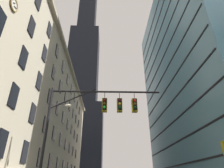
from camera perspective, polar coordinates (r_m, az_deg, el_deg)
name	(u,v)px	position (r m, az deg, el deg)	size (l,w,h in m)	color
station_building	(19,113)	(39.50, -26.10, -7.85)	(16.08, 64.11, 25.11)	#BCAF93
dark_skyscraper	(82,84)	(115.17, -8.97, -0.08)	(26.03, 26.03, 177.11)	black
glass_office_midrise	(197,72)	(50.12, 24.17, 3.41)	(16.39, 41.04, 49.59)	teal
traffic_signal_mast	(98,113)	(14.31, -4.16, -8.76)	(8.53, 0.63, 7.61)	black
street_lamppost	(48,137)	(18.28, -18.67, -14.72)	(2.13, 0.32, 7.82)	#47474C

